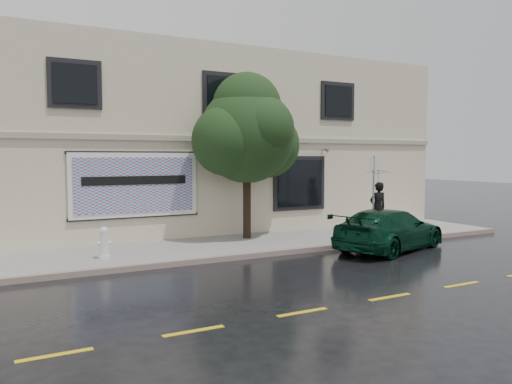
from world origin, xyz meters
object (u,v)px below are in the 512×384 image
pedestrian (378,208)px  car (390,230)px  street_tree (247,135)px  fire_hydrant (104,243)px

pedestrian → car: bearing=61.2°
pedestrian → street_tree: street_tree is taller
fire_hydrant → car: bearing=4.9°
car → fire_hydrant: 8.67m
car → street_tree: bearing=25.5°
car → fire_hydrant: car is taller
street_tree → fire_hydrant: 6.13m
car → pedestrian: bearing=-51.7°
pedestrian → fire_hydrant: (-9.88, -0.04, -0.51)m
car → street_tree: 5.69m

